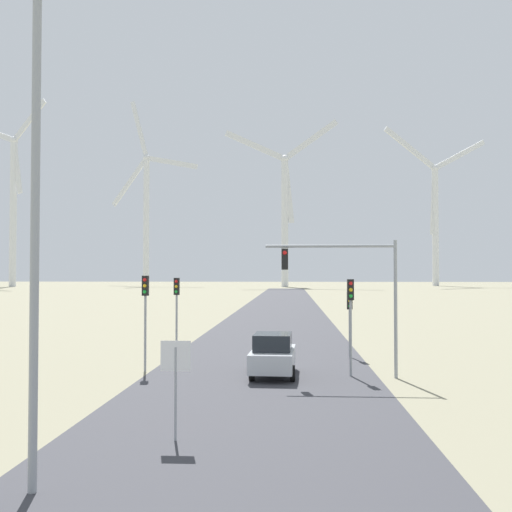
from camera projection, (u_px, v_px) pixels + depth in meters
road_surface at (276, 324)px, 51.76m from camera, size 10.00×240.00×0.01m
streetlamp at (36, 174)px, 12.21m from camera, size 3.87×0.32×10.24m
stop_sign_near at (176, 371)px, 15.80m from camera, size 0.81×0.07×2.63m
traffic_light_post_near_left at (145, 301)px, 26.86m from camera, size 0.28×0.34×4.30m
traffic_light_post_near_right at (351, 305)px, 25.68m from camera, size 0.28×0.34×4.16m
traffic_light_post_mid_left at (177, 299)px, 31.50m from camera, size 0.28×0.34×4.17m
traffic_light_post_mid_right at (350, 309)px, 31.43m from camera, size 0.28×0.34×3.41m
traffic_light_mast_overhead at (348, 277)px, 25.36m from camera, size 5.56×0.35×5.81m
car_approaching at (273, 355)px, 25.67m from camera, size 1.97×4.17×1.83m
wind_turbine_far_left at (13, 198)px, 194.96m from camera, size 28.76×12.97×59.93m
wind_turbine_left at (146, 205)px, 223.00m from camera, size 35.82×16.45×69.80m
wind_turbine_center at (285, 206)px, 192.54m from camera, size 36.61×2.95×54.21m
wind_turbine_right at (435, 210)px, 206.79m from camera, size 38.11×15.45×53.97m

